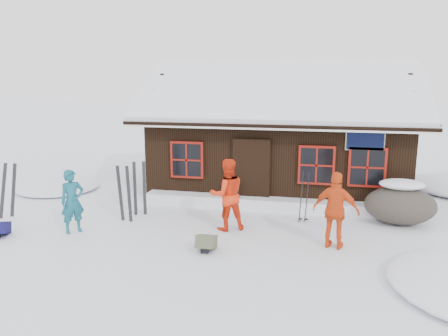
{
  "coord_description": "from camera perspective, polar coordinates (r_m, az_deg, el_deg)",
  "views": [
    {
      "loc": [
        2.84,
        -10.18,
        3.83
      ],
      "look_at": [
        0.23,
        1.7,
        1.3
      ],
      "focal_mm": 35.0,
      "sensor_mm": 36.0,
      "label": 1
    }
  ],
  "objects": [
    {
      "name": "ski_pair_left",
      "position": [
        13.47,
        -26.35,
        -2.72
      ],
      "size": [
        0.55,
        0.29,
        1.59
      ],
      "rotation": [
        0.0,
        0.0,
        0.45
      ],
      "color": "black",
      "rests_on": "ground"
    },
    {
      "name": "boulder",
      "position": [
        12.51,
        22.03,
        -4.36
      ],
      "size": [
        1.84,
        1.38,
        1.08
      ],
      "color": "#453E37",
      "rests_on": "ground"
    },
    {
      "name": "ground",
      "position": [
        11.25,
        -3.03,
        -8.19
      ],
      "size": [
        120.0,
        120.0,
        0.0
      ],
      "primitive_type": "plane",
      "color": "white",
      "rests_on": "ground"
    },
    {
      "name": "skier_crouched",
      "position": [
        13.07,
        1.12,
        -3.18
      ],
      "size": [
        0.49,
        0.34,
        0.93
      ],
      "primitive_type": "imported",
      "rotation": [
        0.0,
        0.0,
        0.11
      ],
      "color": "black",
      "rests_on": "ground"
    },
    {
      "name": "skier_orange_right",
      "position": [
        10.2,
        14.41,
        -5.41
      ],
      "size": [
        1.12,
        0.68,
        1.78
      ],
      "primitive_type": "imported",
      "rotation": [
        0.0,
        0.0,
        2.89
      ],
      "color": "#E34A17",
      "rests_on": "ground"
    },
    {
      "name": "backpack_blue",
      "position": [
        12.12,
        -27.25,
        -7.3
      ],
      "size": [
        0.59,
        0.66,
        0.29
      ],
      "primitive_type": "cube",
      "rotation": [
        0.0,
        0.0,
        0.4
      ],
      "color": "#110F43",
      "rests_on": "ground"
    },
    {
      "name": "ski_poles",
      "position": [
        11.88,
        10.41,
        -3.85
      ],
      "size": [
        0.26,
        0.13,
        1.43
      ],
      "color": "black",
      "rests_on": "ground"
    },
    {
      "name": "mountain_hut",
      "position": [
        15.39,
        7.28,
        3.22
      ],
      "size": [
        8.9,
        6.09,
        4.42
      ],
      "color": "black",
      "rests_on": "ground"
    },
    {
      "name": "ski_pair_mid",
      "position": [
        12.07,
        -12.86,
        -3.4
      ],
      "size": [
        0.43,
        0.08,
        1.58
      ],
      "rotation": [
        0.0,
        0.0,
        -0.07
      ],
      "color": "black",
      "rests_on": "ground"
    },
    {
      "name": "snow_drift",
      "position": [
        13.03,
        6.01,
        -4.62
      ],
      "size": [
        7.6,
        0.6,
        0.35
      ],
      "primitive_type": "cube",
      "color": "white",
      "rests_on": "ground"
    },
    {
      "name": "skier_teal",
      "position": [
        11.54,
        -19.19,
        -4.14
      ],
      "size": [
        0.67,
        0.69,
        1.61
      ],
      "primitive_type": "imported",
      "rotation": [
        0.0,
        0.0,
        0.86
      ],
      "color": "#16596A",
      "rests_on": "ground"
    },
    {
      "name": "snow_mounds",
      "position": [
        12.7,
        6.48,
        -5.89
      ],
      "size": [
        20.6,
        13.2,
        0.48
      ],
      "color": "white",
      "rests_on": "ground"
    },
    {
      "name": "skier_orange_left",
      "position": [
        11.07,
        0.41,
        -3.49
      ],
      "size": [
        1.11,
        1.03,
        1.84
      ],
      "primitive_type": "imported",
      "rotation": [
        0.0,
        0.0,
        3.61
      ],
      "color": "red",
      "rests_on": "ground"
    },
    {
      "name": "backpack_olive",
      "position": [
        9.96,
        -2.31,
        -9.97
      ],
      "size": [
        0.42,
        0.55,
        0.29
      ],
      "primitive_type": "cube",
      "rotation": [
        0.0,
        0.0,
        0.04
      ],
      "color": "#4F513A",
      "rests_on": "ground"
    },
    {
      "name": "ski_pair_right",
      "position": [
        12.52,
        -10.95,
        -2.74
      ],
      "size": [
        0.34,
        0.16,
        1.59
      ],
      "rotation": [
        0.0,
        0.0,
        0.41
      ],
      "color": "black",
      "rests_on": "ground"
    }
  ]
}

